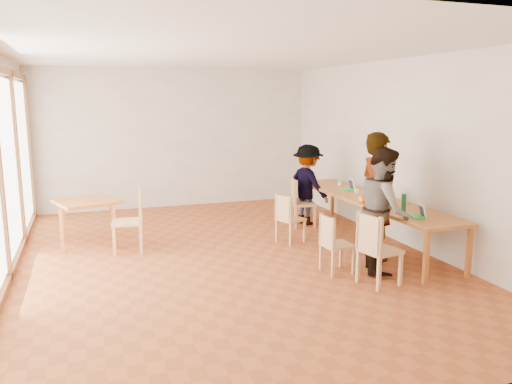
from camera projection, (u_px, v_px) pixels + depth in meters
ground at (226, 258)px, 7.48m from camera, size 8.00×8.00×0.00m
wall_back at (176, 139)px, 10.92m from camera, size 6.00×0.10×3.00m
wall_front at (377, 223)px, 3.48m from camera, size 6.00×0.10×3.00m
wall_right at (401, 152)px, 8.16m from camera, size 0.10×8.00×3.00m
ceiling at (223, 50)px, 6.92m from camera, size 6.00×8.00×0.04m
communal_table at (369, 201)px, 8.24m from camera, size 0.80×4.00×0.75m
side_table at (87, 205)px, 8.07m from camera, size 0.90×0.90×0.75m
chair_near at (374, 242)px, 6.30m from camera, size 0.52×0.52×0.50m
chair_mid at (332, 238)px, 6.77m from camera, size 0.40×0.40×0.43m
chair_far at (287, 214)px, 8.20m from camera, size 0.49×0.49×0.43m
chair_empty at (298, 197)px, 9.27m from camera, size 0.51×0.51×0.48m
chair_spare at (134, 213)px, 7.75m from camera, size 0.51×0.51×0.53m
person_near at (377, 196)px, 7.35m from camera, size 0.45×0.69×1.89m
person_mid at (384, 210)px, 6.83m from camera, size 0.94×1.03×1.72m
person_far at (308, 185)px, 9.43m from camera, size 0.84×1.11×1.52m
laptop_near at (419, 214)px, 6.85m from camera, size 0.24×0.26×0.18m
laptop_mid at (383, 197)px, 7.97m from camera, size 0.29×0.30×0.21m
laptop_far at (349, 187)px, 8.91m from camera, size 0.24×0.27×0.21m
yellow_mug at (362, 199)px, 7.87m from camera, size 0.16×0.16×0.10m
green_bottle at (404, 203)px, 7.11m from camera, size 0.07×0.07×0.28m
clear_glass at (340, 183)px, 9.38m from camera, size 0.07×0.07×0.09m
condiment_cup at (357, 191)px, 8.66m from camera, size 0.08×0.08×0.06m
pink_phone at (407, 203)px, 7.75m from camera, size 0.05×0.10×0.01m
black_pouch at (377, 205)px, 7.48m from camera, size 0.16×0.26×0.09m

